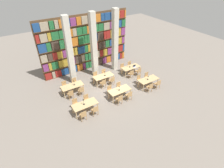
{
  "coord_description": "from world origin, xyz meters",
  "views": [
    {
      "loc": [
        -6.49,
        -10.48,
        9.29
      ],
      "look_at": [
        0.0,
        -0.13,
        0.68
      ],
      "focal_mm": 28.0,
      "sensor_mm": 36.0,
      "label": 1
    }
  ],
  "objects_px": {
    "reading_table_3": "(72,86)",
    "desk_lamp_4": "(105,73)",
    "reading_table_4": "(103,77)",
    "chair_19": "(104,73)",
    "desk_lamp_0": "(83,101)",
    "chair_15": "(75,82)",
    "desk_lamp_1": "(119,87)",
    "chair_6": "(129,95)",
    "reading_table_1": "(120,91)",
    "chair_5": "(110,90)",
    "chair_0": "(83,115)",
    "chair_3": "(87,99)",
    "chair_2": "(95,110)",
    "chair_21": "(123,68)",
    "desk_lamp_3": "(74,82)",
    "reading_table_2": "(148,80)",
    "chair_12": "(71,94)",
    "chair_10": "(158,84)",
    "chair_8": "(150,87)",
    "chair_23": "(130,65)",
    "chair_13": "(65,86)",
    "chair_1": "(75,104)",
    "chair_22": "(139,71)",
    "reading_table_5": "(131,68)",
    "chair_7": "(119,87)",
    "pillar_right": "(115,41)",
    "pillar_left": "(70,52)",
    "chair_16": "(103,83)",
    "chair_14": "(81,91)",
    "chair_11": "(147,77)",
    "pillar_center": "(94,46)",
    "reading_table_0": "(85,105)",
    "laptop": "(135,67)",
    "desk_lamp_2": "(148,77)",
    "desk_lamp_5": "(130,64)",
    "chair_4": "(119,99)"
  },
  "relations": [
    {
      "from": "reading_table_1",
      "to": "desk_lamp_4",
      "type": "xyz_separation_m",
      "value": [
        0.08,
        2.53,
        0.38
      ]
    },
    {
      "from": "laptop",
      "to": "desk_lamp_2",
      "type": "bearing_deg",
      "value": -99.36
    },
    {
      "from": "chair_5",
      "to": "chair_23",
      "type": "distance_m",
      "value": 4.69
    },
    {
      "from": "chair_19",
      "to": "desk_lamp_1",
      "type": "bearing_deg",
      "value": 81.69
    },
    {
      "from": "chair_0",
      "to": "chair_15",
      "type": "xyz_separation_m",
      "value": [
        1.03,
        4.09,
        0.0
      ]
    },
    {
      "from": "reading_table_4",
      "to": "desk_lamp_1",
      "type": "bearing_deg",
      "value": -89.87
    },
    {
      "from": "chair_1",
      "to": "reading_table_4",
      "type": "xyz_separation_m",
      "value": [
        3.54,
        1.92,
        0.18
      ]
    },
    {
      "from": "pillar_center",
      "to": "desk_lamp_5",
      "type": "relative_size",
      "value": 12.16
    },
    {
      "from": "chair_0",
      "to": "chair_3",
      "type": "distance_m",
      "value": 1.69
    },
    {
      "from": "desk_lamp_1",
      "to": "chair_6",
      "type": "bearing_deg",
      "value": -55.13
    },
    {
      "from": "chair_1",
      "to": "chair_22",
      "type": "xyz_separation_m",
      "value": [
        7.07,
        1.19,
        0.0
      ]
    },
    {
      "from": "chair_0",
      "to": "chair_5",
      "type": "xyz_separation_m",
      "value": [
        3.11,
        1.47,
        0.0
      ]
    },
    {
      "from": "chair_7",
      "to": "chair_2",
      "type": "bearing_deg",
      "value": 25.37
    },
    {
      "from": "reading_table_1",
      "to": "chair_5",
      "type": "height_order",
      "value": "chair_5"
    },
    {
      "from": "chair_1",
      "to": "desk_lamp_0",
      "type": "distance_m",
      "value": 0.99
    },
    {
      "from": "reading_table_2",
      "to": "reading_table_3",
      "type": "bearing_deg",
      "value": 156.21
    },
    {
      "from": "chair_2",
      "to": "reading_table_5",
      "type": "bearing_deg",
      "value": 29.96
    },
    {
      "from": "chair_6",
      "to": "chair_10",
      "type": "height_order",
      "value": "same"
    },
    {
      "from": "desk_lamp_0",
      "to": "chair_15",
      "type": "height_order",
      "value": "desk_lamp_0"
    },
    {
      "from": "chair_2",
      "to": "reading_table_5",
      "type": "relative_size",
      "value": 0.48
    },
    {
      "from": "chair_3",
      "to": "chair_13",
      "type": "bearing_deg",
      "value": -72.99
    },
    {
      "from": "pillar_right",
      "to": "chair_23",
      "type": "relative_size",
      "value": 6.74
    },
    {
      "from": "chair_21",
      "to": "desk_lamp_2",
      "type": "bearing_deg",
      "value": 96.73
    },
    {
      "from": "pillar_right",
      "to": "laptop",
      "type": "relative_size",
      "value": 18.75
    },
    {
      "from": "chair_2",
      "to": "chair_21",
      "type": "xyz_separation_m",
      "value": [
        5.23,
        3.99,
        0.0
      ]
    },
    {
      "from": "reading_table_0",
      "to": "chair_4",
      "type": "height_order",
      "value": "chair_4"
    },
    {
      "from": "reading_table_3",
      "to": "desk_lamp_4",
      "type": "distance_m",
      "value": 3.15
    },
    {
      "from": "chair_22",
      "to": "desk_lamp_0",
      "type": "bearing_deg",
      "value": -164.27
    },
    {
      "from": "desk_lamp_0",
      "to": "desk_lamp_4",
      "type": "relative_size",
      "value": 1.09
    },
    {
      "from": "chair_16",
      "to": "chair_21",
      "type": "distance_m",
      "value": 3.34
    },
    {
      "from": "reading_table_1",
      "to": "reading_table_2",
      "type": "bearing_deg",
      "value": -1.15
    },
    {
      "from": "reading_table_5",
      "to": "reading_table_1",
      "type": "bearing_deg",
      "value": -140.36
    },
    {
      "from": "chair_15",
      "to": "desk_lamp_3",
      "type": "height_order",
      "value": "desk_lamp_3"
    },
    {
      "from": "chair_2",
      "to": "chair_21",
      "type": "relative_size",
      "value": 1.0
    },
    {
      "from": "desk_lamp_0",
      "to": "reading_table_2",
      "type": "xyz_separation_m",
      "value": [
        6.23,
        -0.01,
        -0.41
      ]
    },
    {
      "from": "chair_12",
      "to": "reading_table_4",
      "type": "height_order",
      "value": "chair_12"
    },
    {
      "from": "chair_1",
      "to": "chair_11",
      "type": "relative_size",
      "value": 1.0
    },
    {
      "from": "pillar_left",
      "to": "reading_table_2",
      "type": "height_order",
      "value": "pillar_left"
    },
    {
      "from": "chair_14",
      "to": "desk_lamp_5",
      "type": "xyz_separation_m",
      "value": [
        5.5,
        0.64,
        0.6
      ]
    },
    {
      "from": "chair_7",
      "to": "reading_table_2",
      "type": "bearing_deg",
      "value": 163.72
    },
    {
      "from": "chair_14",
      "to": "chair_15",
      "type": "distance_m",
      "value": 1.4
    },
    {
      "from": "pillar_center",
      "to": "desk_lamp_1",
      "type": "relative_size",
      "value": 14.13
    },
    {
      "from": "reading_table_4",
      "to": "chair_19",
      "type": "distance_m",
      "value": 0.87
    },
    {
      "from": "reading_table_3",
      "to": "chair_13",
      "type": "height_order",
      "value": "chair_13"
    },
    {
      "from": "chair_5",
      "to": "desk_lamp_4",
      "type": "relative_size",
      "value": 2.02
    },
    {
      "from": "chair_14",
      "to": "chair_11",
      "type": "bearing_deg",
      "value": -11.88
    },
    {
      "from": "desk_lamp_5",
      "to": "chair_23",
      "type": "bearing_deg",
      "value": 51.15
    },
    {
      "from": "desk_lamp_1",
      "to": "reading_table_0",
      "type": "bearing_deg",
      "value": -178.66
    },
    {
      "from": "chair_8",
      "to": "chair_23",
      "type": "height_order",
      "value": "same"
    },
    {
      "from": "pillar_right",
      "to": "chair_15",
      "type": "bearing_deg",
      "value": -169.3
    }
  ]
}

